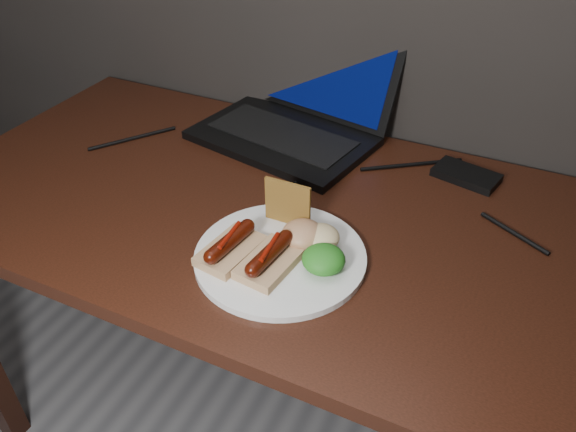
# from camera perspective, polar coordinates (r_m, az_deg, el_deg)

# --- Properties ---
(desk) EXTENTS (1.40, 0.70, 0.75)m
(desk) POSITION_cam_1_polar(r_m,az_deg,el_deg) (1.11, -0.80, -2.77)
(desk) COLOR #38170E
(desk) RESTS_ON ground
(laptop) EXTENTS (0.44, 0.40, 0.25)m
(laptop) POSITION_cam_1_polar(r_m,az_deg,el_deg) (1.29, 1.01, 10.74)
(laptop) COLOR black
(laptop) RESTS_ON desk
(hard_drive) EXTENTS (0.14, 0.10, 0.02)m
(hard_drive) POSITION_cam_1_polar(r_m,az_deg,el_deg) (1.19, 17.65, 3.98)
(hard_drive) COLOR black
(hard_drive) RESTS_ON desk
(desk_cables) EXTENTS (0.95, 0.31, 0.01)m
(desk_cables) POSITION_cam_1_polar(r_m,az_deg,el_deg) (1.15, 3.09, 4.54)
(desk_cables) COLOR black
(desk_cables) RESTS_ON desk
(plate) EXTENTS (0.36, 0.36, 0.01)m
(plate) POSITION_cam_1_polar(r_m,az_deg,el_deg) (0.94, -0.79, -4.14)
(plate) COLOR silver
(plate) RESTS_ON desk
(bread_sausage_left) EXTENTS (0.09, 0.12, 0.04)m
(bread_sausage_left) POSITION_cam_1_polar(r_m,az_deg,el_deg) (0.92, -5.88, -3.10)
(bread_sausage_left) COLOR tan
(bread_sausage_left) RESTS_ON plate
(bread_sausage_center) EXTENTS (0.08, 0.12, 0.04)m
(bread_sausage_center) POSITION_cam_1_polar(r_m,az_deg,el_deg) (0.90, -1.85, -4.33)
(bread_sausage_center) COLOR tan
(bread_sausage_center) RESTS_ON plate
(crispbread) EXTENTS (0.09, 0.01, 0.08)m
(crispbread) POSITION_cam_1_polar(r_m,az_deg,el_deg) (0.97, -0.04, 1.33)
(crispbread) COLOR #A57C2D
(crispbread) RESTS_ON plate
(salad_greens) EXTENTS (0.07, 0.07, 0.04)m
(salad_greens) POSITION_cam_1_polar(r_m,az_deg,el_deg) (0.89, 3.63, -4.42)
(salad_greens) COLOR #105411
(salad_greens) RESTS_ON plate
(salsa_mound) EXTENTS (0.07, 0.07, 0.04)m
(salsa_mound) POSITION_cam_1_polar(r_m,az_deg,el_deg) (0.94, 1.52, -1.84)
(salsa_mound) COLOR #972C0F
(salsa_mound) RESTS_ON plate
(coleslaw_mound) EXTENTS (0.06, 0.06, 0.04)m
(coleslaw_mound) POSITION_cam_1_polar(r_m,az_deg,el_deg) (0.94, 3.34, -2.13)
(coleslaw_mound) COLOR beige
(coleslaw_mound) RESTS_ON plate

